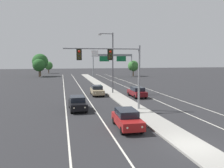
{
  "coord_description": "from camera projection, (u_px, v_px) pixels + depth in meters",
  "views": [
    {
      "loc": [
        -8.37,
        -13.2,
        5.83
      ],
      "look_at": [
        -3.2,
        10.35,
        3.2
      ],
      "focal_mm": 36.87,
      "sensor_mm": 36.0,
      "label": 1
    }
  ],
  "objects": [
    {
      "name": "ground_plane",
      "position": [
        192.0,
        147.0,
        15.24
      ],
      "size": [
        260.0,
        260.0,
        0.0
      ],
      "primitive_type": "plane",
      "color": "#28282B"
    },
    {
      "name": "median_island",
      "position": [
        122.0,
        100.0,
        32.71
      ],
      "size": [
        2.4,
        110.0,
        0.15
      ],
      "primitive_type": "cube",
      "color": "#9E9B93",
      "rests_on": "ground"
    },
    {
      "name": "lane_stripe_oncoming_center",
      "position": [
        85.0,
        94.0,
        38.51
      ],
      "size": [
        0.14,
        100.0,
        0.01
      ],
      "primitive_type": "cube",
      "color": "silver",
      "rests_on": "ground"
    },
    {
      "name": "lane_stripe_receding_center",
      "position": [
        138.0,
        92.0,
        40.51
      ],
      "size": [
        0.14,
        100.0,
        0.01
      ],
      "primitive_type": "cube",
      "color": "silver",
      "rests_on": "ground"
    },
    {
      "name": "edge_stripe_left",
      "position": [
        64.0,
        95.0,
        37.8
      ],
      "size": [
        0.14,
        100.0,
        0.01
      ],
      "primitive_type": "cube",
      "color": "silver",
      "rests_on": "ground"
    },
    {
      "name": "edge_stripe_right",
      "position": [
        155.0,
        92.0,
        41.22
      ],
      "size": [
        0.14,
        100.0,
        0.01
      ],
      "primitive_type": "cube",
      "color": "silver",
      "rests_on": "ground"
    },
    {
      "name": "overhead_signal_mast",
      "position": [
        115.0,
        63.0,
        25.27
      ],
      "size": [
        8.51,
        0.44,
        7.2
      ],
      "color": "gray",
      "rests_on": "median_island"
    },
    {
      "name": "street_lamp_median",
      "position": [
        111.0,
        59.0,
        38.26
      ],
      "size": [
        2.58,
        0.28,
        10.0
      ],
      "color": "#4C4C51",
      "rests_on": "median_island"
    },
    {
      "name": "car_oncoming_red",
      "position": [
        127.0,
        119.0,
        19.38
      ],
      "size": [
        1.88,
        4.5,
        1.58
      ],
      "color": "maroon",
      "rests_on": "ground"
    },
    {
      "name": "car_oncoming_black",
      "position": [
        77.0,
        103.0,
        26.29
      ],
      "size": [
        1.92,
        4.51,
        1.58
      ],
      "color": "black",
      "rests_on": "ground"
    },
    {
      "name": "car_oncoming_tan",
      "position": [
        97.0,
        90.0,
        36.96
      ],
      "size": [
        1.9,
        4.5,
        1.58
      ],
      "color": "tan",
      "rests_on": "ground"
    },
    {
      "name": "car_receding_darkred",
      "position": [
        137.0,
        92.0,
        35.18
      ],
      "size": [
        1.91,
        4.51,
        1.58
      ],
      "color": "#5B0F14",
      "rests_on": "ground"
    },
    {
      "name": "highway_sign_gantry",
      "position": [
        113.0,
        58.0,
        75.63
      ],
      "size": [
        13.28,
        0.42,
        7.5
      ],
      "color": "gray",
      "rests_on": "ground"
    },
    {
      "name": "tree_far_left_c",
      "position": [
        39.0,
        65.0,
        74.45
      ],
      "size": [
        4.07,
        4.07,
        5.89
      ],
      "color": "#4C3823",
      "rests_on": "ground"
    },
    {
      "name": "tree_far_right_b",
      "position": [
        133.0,
        66.0,
        78.28
      ],
      "size": [
        3.68,
        3.68,
        5.32
      ],
      "color": "#4C3823",
      "rests_on": "ground"
    },
    {
      "name": "tree_far_left_b",
      "position": [
        49.0,
        66.0,
        93.11
      ],
      "size": [
        3.34,
        3.34,
        4.83
      ],
      "color": "#4C3823",
      "rests_on": "ground"
    },
    {
      "name": "tree_far_left_a",
      "position": [
        40.0,
        62.0,
        76.79
      ],
      "size": [
        5.25,
        5.25,
        7.59
      ],
      "color": "#4C3823",
      "rests_on": "ground"
    }
  ]
}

